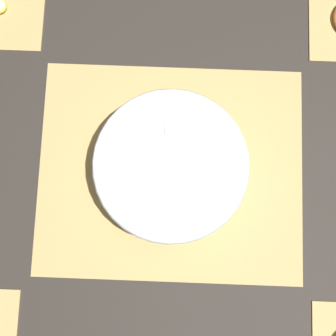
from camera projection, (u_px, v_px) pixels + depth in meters
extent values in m
plane|color=#2D2823|center=(168.00, 171.00, 0.85)|extent=(6.00, 6.00, 0.00)
cube|color=tan|center=(168.00, 171.00, 0.85)|extent=(0.48, 0.39, 0.01)
cube|color=brown|center=(74.00, 167.00, 0.85)|extent=(0.01, 0.38, 0.00)
cube|color=brown|center=(112.00, 168.00, 0.84)|extent=(0.01, 0.38, 0.00)
cube|color=brown|center=(149.00, 170.00, 0.84)|extent=(0.01, 0.38, 0.00)
cube|color=brown|center=(187.00, 171.00, 0.84)|extent=(0.01, 0.38, 0.00)
cube|color=brown|center=(224.00, 173.00, 0.84)|extent=(0.01, 0.38, 0.00)
cube|color=brown|center=(262.00, 174.00, 0.84)|extent=(0.01, 0.38, 0.00)
cube|color=brown|center=(20.00, 8.00, 0.89)|extent=(0.00, 0.16, 0.00)
cube|color=brown|center=(324.00, 19.00, 0.89)|extent=(0.00, 0.16, 0.00)
cylinder|color=silver|center=(168.00, 167.00, 0.81)|extent=(0.26, 0.26, 0.07)
torus|color=silver|center=(168.00, 165.00, 0.78)|extent=(0.26, 0.26, 0.01)
cylinder|color=beige|center=(205.00, 158.00, 0.81)|extent=(0.03, 0.03, 0.01)
cylinder|color=beige|center=(190.00, 142.00, 0.79)|extent=(0.03, 0.03, 0.01)
cylinder|color=beige|center=(155.00, 201.00, 0.81)|extent=(0.03, 0.03, 0.01)
cylinder|color=beige|center=(159.00, 154.00, 0.82)|extent=(0.03, 0.03, 0.01)
cylinder|color=beige|center=(168.00, 188.00, 0.77)|extent=(0.03, 0.03, 0.01)
cylinder|color=beige|center=(188.00, 201.00, 0.81)|extent=(0.03, 0.03, 0.01)
cylinder|color=beige|center=(113.00, 168.00, 0.80)|extent=(0.03, 0.03, 0.01)
cylinder|color=beige|center=(214.00, 180.00, 0.79)|extent=(0.03, 0.03, 0.01)
cylinder|color=beige|center=(145.00, 145.00, 0.79)|extent=(0.03, 0.03, 0.01)
cylinder|color=beige|center=(180.00, 134.00, 0.82)|extent=(0.03, 0.03, 0.01)
cube|color=#EFEACC|center=(199.00, 142.00, 0.81)|extent=(0.02, 0.02, 0.02)
cube|color=#EFEACC|center=(195.00, 180.00, 0.79)|extent=(0.03, 0.03, 0.03)
cube|color=#EFEACC|center=(166.00, 220.00, 0.81)|extent=(0.02, 0.02, 0.02)
cube|color=#EFEACC|center=(183.00, 217.00, 0.80)|extent=(0.02, 0.02, 0.02)
cube|color=#EFEACC|center=(196.00, 207.00, 0.79)|extent=(0.02, 0.02, 0.02)
cube|color=#EFEACC|center=(167.00, 129.00, 0.79)|extent=(0.02, 0.02, 0.02)
cube|color=#EFEACC|center=(121.00, 129.00, 0.80)|extent=(0.03, 0.03, 0.03)
cube|color=#EFEACC|center=(119.00, 158.00, 0.81)|extent=(0.02, 0.02, 0.02)
cube|color=#EFEACC|center=(186.00, 114.00, 0.83)|extent=(0.03, 0.03, 0.03)
cube|color=#EFEACC|center=(196.00, 120.00, 0.81)|extent=(0.02, 0.02, 0.02)
ellipsoid|color=red|center=(110.00, 182.00, 0.81)|extent=(0.03, 0.02, 0.01)
ellipsoid|color=orange|center=(156.00, 115.00, 0.85)|extent=(0.03, 0.02, 0.02)
ellipsoid|color=orange|center=(196.00, 169.00, 0.83)|extent=(0.03, 0.02, 0.01)
ellipsoid|color=orange|center=(170.00, 113.00, 0.81)|extent=(0.03, 0.02, 0.01)
ellipsoid|color=orange|center=(135.00, 203.00, 0.82)|extent=(0.03, 0.02, 0.02)
ellipsoid|color=red|center=(166.00, 181.00, 0.82)|extent=(0.03, 0.02, 0.01)
ellipsoid|color=red|center=(166.00, 202.00, 0.80)|extent=(0.02, 0.01, 0.01)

